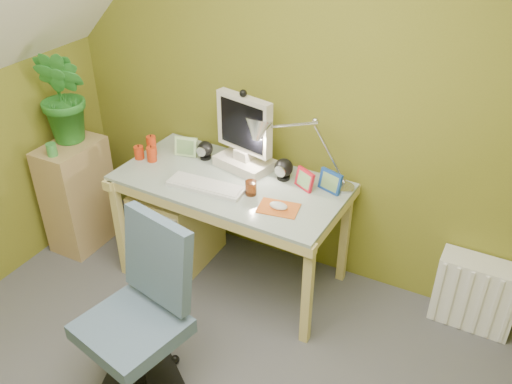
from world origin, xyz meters
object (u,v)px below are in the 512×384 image
at_px(side_ledge, 78,195).
at_px(radiator, 475,293).
at_px(desk_lamp, 316,136).
at_px(desk, 232,230).
at_px(potted_plant, 65,97).
at_px(monitor, 244,130).
at_px(task_chair, 131,327).

relative_size(side_ledge, radiator, 1.73).
bearing_deg(desk_lamp, desk, -163.12).
distance_m(potted_plant, radiator, 2.72).
bearing_deg(side_ledge, desk_lamp, 12.03).
xyz_separation_m(desk, monitor, (0.00, 0.18, 0.61)).
relative_size(desk_lamp, radiator, 1.40).
xyz_separation_m(side_ledge, potted_plant, (0.00, 0.05, 0.70)).
bearing_deg(side_ledge, potted_plant, 90.00).
bearing_deg(monitor, side_ledge, -150.20).
height_order(desk_lamp, potted_plant, potted_plant).
relative_size(monitor, radiator, 1.12).
xyz_separation_m(desk, desk_lamp, (0.45, 0.18, 0.67)).
relative_size(desk, desk_lamp, 2.18).
bearing_deg(radiator, potted_plant, -170.85).
distance_m(desk_lamp, potted_plant, 1.59).
bearing_deg(radiator, desk_lamp, -173.72).
bearing_deg(side_ledge, radiator, 9.56).
distance_m(potted_plant, task_chair, 1.58).
height_order(desk, task_chair, task_chair).
relative_size(desk, potted_plant, 2.16).
distance_m(desk, radiator, 1.47).
height_order(side_ledge, radiator, side_ledge).
bearing_deg(side_ledge, task_chair, -36.76).
bearing_deg(task_chair, side_ledge, 155.75).
distance_m(side_ledge, potted_plant, 0.70).
height_order(potted_plant, radiator, potted_plant).
relative_size(potted_plant, task_chair, 0.69).
distance_m(desk, monitor, 0.64).
xyz_separation_m(desk_lamp, potted_plant, (-1.56, -0.28, 0.04)).
bearing_deg(desk, task_chair, -86.16).
bearing_deg(task_chair, desk_lamp, 82.94).
height_order(desk, radiator, desk).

